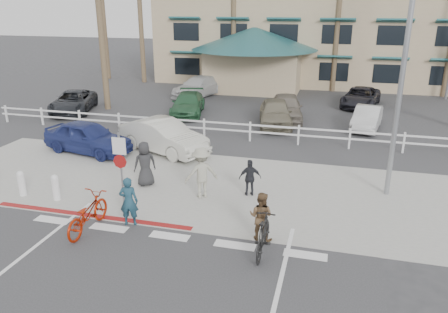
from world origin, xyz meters
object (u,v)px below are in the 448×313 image
(bike_black, at_px, (263,235))
(car_red_compact, at_px, (88,137))
(sign_post, at_px, (121,166))
(car_white_sedan, at_px, (163,136))
(bike_red, at_px, (87,214))

(bike_black, bearing_deg, car_red_compact, -34.31)
(bike_black, xyz_separation_m, car_red_compact, (-9.34, 6.50, 0.18))
(sign_post, height_order, car_white_sedan, sign_post)
(bike_red, distance_m, bike_black, 5.38)
(sign_post, height_order, bike_red, sign_post)
(car_white_sedan, bearing_deg, bike_black, -117.41)
(bike_black, relative_size, car_white_sedan, 0.40)
(sign_post, relative_size, car_red_compact, 0.67)
(sign_post, distance_m, bike_red, 2.07)
(bike_black, distance_m, car_white_sedan, 9.54)
(sign_post, relative_size, bike_black, 1.57)
(car_white_sedan, bearing_deg, sign_post, -147.76)
(sign_post, relative_size, bike_red, 1.36)
(car_white_sedan, bearing_deg, bike_red, -151.66)
(bike_red, bearing_deg, car_red_compact, -58.60)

